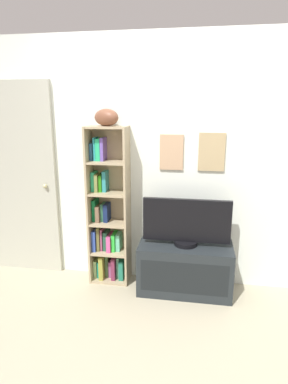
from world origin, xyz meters
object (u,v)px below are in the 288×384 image
(football, at_px, (106,117))
(television, at_px, (186,223))
(door, at_px, (18,180))
(bookshelf, at_px, (108,217))
(tv_stand, at_px, (185,268))

(football, distance_m, television, 1.22)
(door, bearing_deg, bookshelf, -4.07)
(football, xyz_separation_m, tv_stand, (0.77, -0.09, -1.41))
(football, relative_size, door, 0.13)
(bookshelf, bearing_deg, door, 175.93)
(bookshelf, xyz_separation_m, television, (0.79, -0.11, 0.03))
(tv_stand, bearing_deg, bookshelf, 171.71)
(bookshelf, relative_size, door, 0.79)
(football, bearing_deg, door, 174.42)
(tv_stand, relative_size, television, 1.09)
(television, bearing_deg, football, 173.63)
(football, relative_size, tv_stand, 0.30)
(bookshelf, xyz_separation_m, door, (-0.98, 0.07, 0.32))
(football, xyz_separation_m, door, (-1.01, 0.10, -0.65))
(bookshelf, bearing_deg, tv_stand, -8.29)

